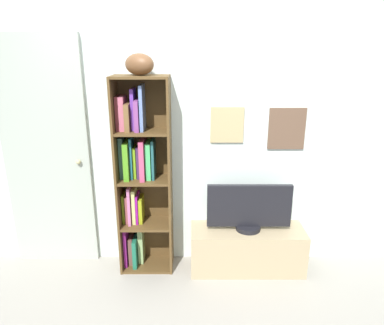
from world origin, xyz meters
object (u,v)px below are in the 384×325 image
Objects in this scene: bookshelf at (140,176)px; door at (48,156)px; tv_stand at (248,249)px; television at (250,208)px; football at (140,64)px.

door is (-0.82, 0.09, 0.15)m from bookshelf.
tv_stand is 0.49× the size of door.
bookshelf is at bearing 175.65° from tv_stand.
bookshelf reaches higher than tv_stand.
television is 0.36× the size of door.
television is at bearing -5.15° from door.
bookshelf is 1.00m from television.
football is 1.52m from television.
television is at bearing 90.00° from tv_stand.
football is 1.86m from tv_stand.
bookshelf is 2.35× the size of television.
door is at bearing 172.01° from football.
door is (-1.78, 0.16, 0.43)m from television.
tv_stand is at bearing -4.35° from bookshelf.
bookshelf is 6.87× the size of football.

